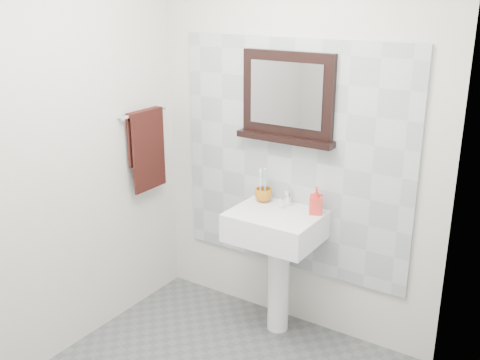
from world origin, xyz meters
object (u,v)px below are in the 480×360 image
object	(u,v)px
soap_dispenser	(316,201)
hand_towel	(147,144)
pedestal_sink	(276,239)
framed_mirror	(288,99)
toothbrush_cup	(263,195)

from	to	relation	value
soap_dispenser	hand_towel	size ratio (longest dim) A/B	0.31
pedestal_sink	hand_towel	bearing A→B (deg)	-173.47
framed_mirror	soap_dispenser	bearing A→B (deg)	-16.84
toothbrush_cup	framed_mirror	world-z (taller)	framed_mirror
framed_mirror	toothbrush_cup	bearing A→B (deg)	-148.73
pedestal_sink	hand_towel	world-z (taller)	hand_towel
toothbrush_cup	hand_towel	distance (m)	0.87
hand_towel	framed_mirror	bearing A→B (deg)	18.00
pedestal_sink	hand_towel	xyz separation A→B (m)	(-0.95, -0.11, 0.51)
soap_dispenser	hand_towel	xyz separation A→B (m)	(-1.17, -0.22, 0.24)
pedestal_sink	toothbrush_cup	distance (m)	0.30
toothbrush_cup	soap_dispenser	bearing A→B (deg)	-0.82
toothbrush_cup	hand_towel	size ratio (longest dim) A/B	0.21
pedestal_sink	framed_mirror	world-z (taller)	framed_mirror
soap_dispenser	toothbrush_cup	bearing A→B (deg)	156.69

